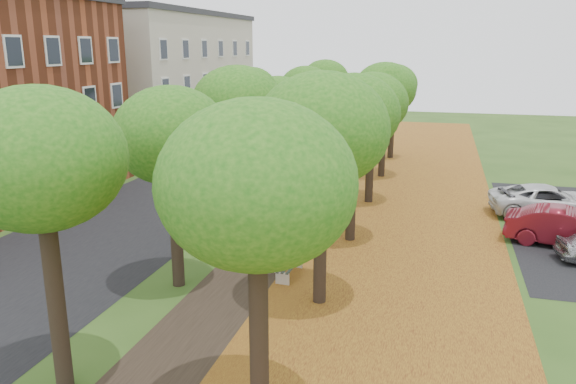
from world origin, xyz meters
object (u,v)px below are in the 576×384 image
Objects in this scene: car_grey at (548,203)px; car_white at (548,201)px; bench at (288,264)px; car_red at (566,228)px.

car_grey is 0.83× the size of car_white.
car_red is at bearing -56.73° from bench.
bench is 11.47m from car_red.
bench is at bearing 127.81° from car_white.
car_red reaches higher than bench.
bench is 0.33× the size of car_white.
car_red is 4.17m from car_grey.
car_white is at bearing 11.04° from car_red.
car_grey is at bearing -41.91° from bench.
car_red reaches higher than car_white.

